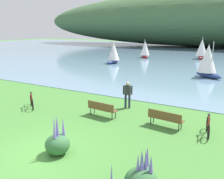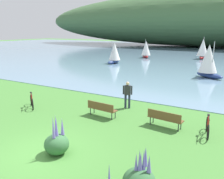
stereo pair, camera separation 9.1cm
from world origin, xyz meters
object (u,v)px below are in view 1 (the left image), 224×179
park_bench_further_along (102,108)px  sailboat_mid_bay (114,53)px  sailboat_toward_hillside (145,49)px  bicycle_leaning_near_bench (32,102)px  bicycle_beside_path (208,127)px  park_bench_near_camera (165,118)px  sailboat_far_off (202,49)px  sailboat_nearest_to_shore (208,61)px  person_at_shoreline (128,93)px

park_bench_further_along → sailboat_mid_bay: bearing=118.1°
sailboat_toward_hillside → bicycle_leaning_near_bench: bearing=-81.0°
park_bench_further_along → bicycle_beside_path: 5.67m
park_bench_further_along → bicycle_leaning_near_bench: (-4.78, -0.84, -0.12)m
park_bench_near_camera → sailboat_mid_bay: size_ratio=0.55×
sailboat_mid_bay → sailboat_toward_hillside: 9.26m
bicycle_beside_path → sailboat_far_off: 32.41m
park_bench_near_camera → bicycle_beside_path: (2.04, 0.12, -0.12)m
park_bench_further_along → bicycle_beside_path: (5.65, 0.43, -0.12)m
bicycle_leaning_near_bench → sailboat_nearest_to_shore: bearing=63.8°
park_bench_further_along → person_at_shoreline: person_at_shoreline is taller
bicycle_beside_path → sailboat_nearest_to_shore: sailboat_nearest_to_shore is taller
bicycle_leaning_near_bench → sailboat_toward_hillside: size_ratio=0.45×
person_at_shoreline → sailboat_mid_bay: bearing=122.2°
person_at_shoreline → sailboat_toward_hillside: bearing=110.5°
park_bench_further_along → sailboat_far_off: 32.25m
sailboat_mid_bay → sailboat_toward_hillside: size_ratio=1.04×
park_bench_further_along → bicycle_beside_path: bearing=4.4°
bicycle_beside_path → sailboat_toward_hillside: (-15.15, 28.63, 1.15)m
park_bench_near_camera → sailboat_toward_hillside: sailboat_toward_hillside is taller
person_at_shoreline → sailboat_mid_bay: (-11.16, 17.70, 0.63)m
bicycle_leaning_near_bench → sailboat_far_off: 33.36m
bicycle_beside_path → sailboat_mid_bay: sailboat_mid_bay is taller
bicycle_leaning_near_bench → sailboat_nearest_to_shore: 18.03m
bicycle_beside_path → sailboat_nearest_to_shore: size_ratio=0.47×
sailboat_nearest_to_shore → park_bench_near_camera: bearing=-88.2°
park_bench_near_camera → bicycle_leaning_near_bench: bearing=-172.2°
bicycle_beside_path → person_at_shoreline: 5.42m
person_at_shoreline → sailboat_toward_hillside: sailboat_toward_hillside is taller
park_bench_further_along → sailboat_toward_hillside: bearing=108.1°
bicycle_beside_path → person_at_shoreline: size_ratio=1.02×
bicycle_leaning_near_bench → park_bench_further_along: bearing=10.0°
bicycle_beside_path → person_at_shoreline: person_at_shoreline is taller
park_bench_near_camera → park_bench_further_along: bearing=-175.1°
park_bench_near_camera → sailboat_far_off: (-4.14, 31.91, 1.25)m
bicycle_beside_path → sailboat_mid_bay: (-16.26, 19.43, 1.21)m
park_bench_further_along → sailboat_far_off: size_ratio=0.50×
person_at_shoreline → park_bench_near_camera: bearing=-31.2°
bicycle_leaning_near_bench → sailboat_mid_bay: 21.54m
sailboat_mid_bay → bicycle_beside_path: bearing=-50.1°
bicycle_beside_path → sailboat_toward_hillside: bearing=117.9°
bicycle_leaning_near_bench → sailboat_nearest_to_shore: (7.93, 16.14, 1.39)m
bicycle_beside_path → sailboat_toward_hillside: sailboat_toward_hillside is taller
park_bench_further_along → sailboat_mid_bay: (-10.62, 19.86, 1.08)m
park_bench_further_along → bicycle_beside_path: size_ratio=1.05×
park_bench_further_along → sailboat_mid_bay: size_ratio=0.55×
sailboat_nearest_to_shore → person_at_shoreline: bearing=-101.2°
person_at_shoreline → sailboat_far_off: sailboat_far_off is taller
sailboat_far_off → sailboat_toward_hillside: bearing=-160.6°
park_bench_near_camera → park_bench_further_along: 3.62m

